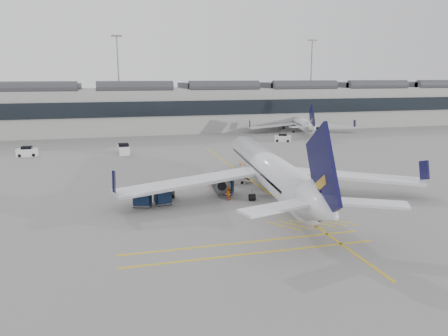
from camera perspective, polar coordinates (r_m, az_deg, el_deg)
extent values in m
plane|color=gray|center=(47.48, -3.33, -5.62)|extent=(220.00, 220.00, 0.00)
cube|color=#9E9E99|center=(117.02, -10.70, 7.46)|extent=(200.00, 20.00, 11.00)
cube|color=black|center=(106.81, -10.28, 7.60)|extent=(200.00, 0.50, 3.60)
cube|color=#38383D|center=(116.71, -10.82, 10.49)|extent=(200.00, 18.00, 1.40)
cylinder|color=slate|center=(130.40, -13.56, 10.86)|extent=(0.44, 0.44, 25.00)
cube|color=slate|center=(130.84, -13.85, 16.42)|extent=(3.00, 0.60, 0.50)
cylinder|color=slate|center=(145.27, 11.28, 11.05)|extent=(0.44, 0.44, 25.00)
cube|color=slate|center=(145.66, 11.49, 16.04)|extent=(3.00, 0.60, 0.50)
cube|color=gold|center=(59.36, 4.15, -2.02)|extent=(0.25, 60.00, 0.01)
cylinder|color=silver|center=(53.48, 5.80, -0.08)|extent=(7.04, 30.92, 3.85)
cone|color=silver|center=(70.14, 2.17, 2.86)|extent=(4.25, 4.47, 3.85)
cone|color=silver|center=(37.01, 12.90, -5.15)|extent=(4.34, 5.29, 3.85)
cube|color=silver|center=(50.59, -4.47, -1.82)|extent=(17.77, 7.21, 0.36)
cube|color=silver|center=(55.56, 15.93, -1.00)|extent=(17.38, 10.44, 0.36)
cylinder|color=slate|center=(53.15, -0.57, -1.90)|extent=(2.52, 3.89, 2.15)
cylinder|color=slate|center=(56.10, 11.50, -1.40)|extent=(2.52, 3.89, 2.15)
cube|color=black|center=(36.84, 12.75, -0.62)|extent=(1.12, 7.77, 8.57)
cylinder|color=black|center=(65.26, 3.11, -0.43)|extent=(0.35, 0.68, 0.65)
cylinder|color=black|center=(51.14, 3.69, -3.85)|extent=(0.80, 0.89, 0.82)
cylinder|color=black|center=(52.49, 9.16, -3.56)|extent=(0.80, 0.89, 0.82)
cylinder|color=silver|center=(115.30, 9.86, 5.87)|extent=(7.72, 22.82, 2.85)
cone|color=silver|center=(127.86, 8.63, 6.50)|extent=(3.44, 3.58, 2.85)
cone|color=silver|center=(102.50, 11.44, 5.23)|extent=(3.57, 4.17, 2.85)
cube|color=silver|center=(112.93, 6.39, 5.50)|extent=(13.09, 3.94, 0.27)
cube|color=silver|center=(116.04, 13.46, 5.42)|extent=(12.49, 8.90, 0.27)
cylinder|color=slate|center=(114.94, 7.65, 5.31)|extent=(2.15, 3.01, 1.59)
cylinder|color=slate|center=(116.82, 11.92, 5.27)|extent=(2.15, 3.01, 1.59)
cube|color=black|center=(102.72, 11.43, 6.44)|extent=(1.47, 5.68, 6.35)
cylinder|color=black|center=(124.01, 8.97, 5.32)|extent=(0.31, 0.52, 0.49)
cylinder|color=black|center=(113.30, 9.09, 4.73)|extent=(0.65, 0.71, 0.61)
cylinder|color=black|center=(114.13, 10.96, 4.71)|extent=(0.65, 0.71, 0.61)
cube|color=#BBB8B2|center=(59.07, 0.98, -1.74)|extent=(3.54, 1.47, 0.65)
cube|color=black|center=(59.18, 1.84, -0.98)|extent=(3.16, 1.09, 1.37)
cube|color=#BBB8B2|center=(58.63, 0.03, -1.19)|extent=(0.86, 1.22, 0.83)
cylinder|color=black|center=(58.13, -0.05, -2.09)|extent=(0.41, 0.18, 0.41)
cylinder|color=black|center=(59.34, -0.40, -1.80)|extent=(0.41, 0.18, 0.41)
cylinder|color=black|center=(58.90, 2.37, -1.91)|extent=(0.41, 0.18, 0.41)
cylinder|color=black|center=(60.09, 1.97, -1.63)|extent=(0.41, 0.18, 0.41)
cube|color=gray|center=(53.89, 0.26, -3.22)|extent=(2.43, 2.26, 0.14)
cube|color=#112243|center=(53.66, 0.27, -2.28)|extent=(2.25, 2.14, 1.66)
cube|color=silver|center=(53.45, 0.27, -1.37)|extent=(2.33, 2.22, 0.11)
cylinder|color=black|center=(53.45, -0.69, -3.44)|extent=(0.28, 0.21, 0.25)
cylinder|color=black|center=(54.64, -0.46, -3.09)|extent=(0.28, 0.21, 0.25)
cylinder|color=black|center=(53.20, 1.01, -3.51)|extent=(0.28, 0.21, 0.25)
cylinder|color=black|center=(54.40, 1.20, -3.16)|extent=(0.28, 0.21, 0.25)
cube|color=gray|center=(50.16, -7.98, -4.52)|extent=(2.12, 1.88, 0.13)
cube|color=#112243|center=(49.93, -8.01, -3.58)|extent=(1.95, 1.79, 1.55)
cube|color=silver|center=(49.72, -8.04, -2.68)|extent=(2.01, 1.86, 0.11)
cylinder|color=black|center=(49.41, -8.55, -4.88)|extent=(0.25, 0.16, 0.23)
cylinder|color=black|center=(50.47, -9.01, -4.54)|extent=(0.25, 0.16, 0.23)
cylinder|color=black|center=(49.91, -6.93, -4.66)|extent=(0.25, 0.16, 0.23)
cylinder|color=black|center=(50.96, -7.43, -4.33)|extent=(0.25, 0.16, 0.23)
cube|color=gray|center=(49.76, -10.58, -4.73)|extent=(2.38, 2.17, 0.14)
cube|color=#112243|center=(49.50, -10.62, -3.71)|extent=(2.19, 2.06, 1.66)
cube|color=silver|center=(49.28, -10.66, -2.74)|extent=(2.27, 2.13, 0.11)
cylinder|color=black|center=(49.41, -11.67, -4.99)|extent=(0.28, 0.19, 0.25)
cylinder|color=black|center=(50.57, -11.28, -4.58)|extent=(0.28, 0.19, 0.25)
cylinder|color=black|center=(49.00, -9.86, -5.06)|extent=(0.28, 0.19, 0.25)
cylinder|color=black|center=(50.17, -9.51, -4.65)|extent=(0.28, 0.19, 0.25)
cube|color=gray|center=(53.53, -8.15, -3.49)|extent=(1.76, 1.51, 0.11)
cube|color=#112243|center=(53.33, -8.18, -2.70)|extent=(1.62, 1.45, 1.39)
cube|color=silver|center=(53.15, -8.20, -1.94)|extent=(1.67, 1.50, 0.10)
cylinder|color=black|center=(52.91, -8.72, -3.77)|extent=(0.22, 0.12, 0.21)
cylinder|color=black|center=(53.90, -8.97, -3.48)|extent=(0.22, 0.12, 0.21)
cylinder|color=black|center=(53.20, -7.32, -3.63)|extent=(0.22, 0.12, 0.21)
cylinder|color=black|center=(54.19, -7.59, -3.35)|extent=(0.22, 0.12, 0.21)
imported|color=orange|center=(56.69, -1.77, -1.62)|extent=(0.88, 0.81, 2.01)
imported|color=#EC5B0C|center=(51.17, 0.52, -3.37)|extent=(0.85, 0.70, 1.58)
cube|color=#545548|center=(52.74, -7.80, -3.34)|extent=(2.31, 1.43, 0.91)
cube|color=#545548|center=(52.60, -7.81, -2.77)|extent=(1.12, 1.12, 0.45)
cylinder|color=black|center=(52.13, -8.57, -3.83)|extent=(0.52, 0.24, 0.51)
cylinder|color=black|center=(53.25, -8.76, -3.50)|extent=(0.52, 0.24, 0.51)
cylinder|color=black|center=(52.37, -6.80, -3.70)|extent=(0.52, 0.24, 0.51)
cylinder|color=black|center=(53.49, -7.02, -3.37)|extent=(0.52, 0.24, 0.51)
cone|color=#F24C0A|center=(70.82, 2.14, 0.51)|extent=(0.36, 0.36, 0.50)
cone|color=#F24C0A|center=(56.71, 13.12, -2.73)|extent=(0.35, 0.35, 0.49)
cube|color=silver|center=(86.71, -24.32, 1.86)|extent=(3.53, 1.78, 1.37)
cube|color=black|center=(86.58, -24.37, 2.40)|extent=(1.77, 1.67, 0.59)
cylinder|color=black|center=(86.22, -25.15, 1.47)|extent=(0.59, 0.22, 0.59)
cylinder|color=black|center=(87.74, -24.97, 1.65)|extent=(0.59, 0.22, 0.59)
cylinder|color=black|center=(85.82, -23.61, 1.56)|extent=(0.59, 0.22, 0.59)
cylinder|color=black|center=(87.34, -23.46, 1.74)|extent=(0.59, 0.22, 0.59)
cube|color=silver|center=(83.30, -12.97, 2.29)|extent=(2.12, 3.93, 1.49)
cube|color=black|center=(83.16, -13.00, 2.91)|extent=(1.91, 2.01, 0.64)
cylinder|color=black|center=(82.20, -12.28, 1.89)|extent=(0.27, 0.65, 0.64)
cylinder|color=black|center=(82.05, -13.46, 1.82)|extent=(0.27, 0.65, 0.64)
cylinder|color=black|center=(84.70, -12.47, 2.18)|extent=(0.27, 0.65, 0.64)
cylinder|color=black|center=(84.56, -13.62, 2.11)|extent=(0.27, 0.65, 0.64)
cube|color=silver|center=(97.39, 7.69, 3.82)|extent=(3.92, 3.10, 1.37)
cube|color=black|center=(97.28, 7.70, 4.31)|extent=(2.30, 2.25, 0.59)
cylinder|color=black|center=(96.74, 6.96, 3.56)|extent=(0.62, 0.45, 0.59)
cylinder|color=black|center=(98.28, 7.02, 3.69)|extent=(0.62, 0.45, 0.59)
cylinder|color=black|center=(96.63, 8.35, 3.51)|extent=(0.62, 0.45, 0.59)
cylinder|color=black|center=(98.17, 8.39, 3.64)|extent=(0.62, 0.45, 0.59)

